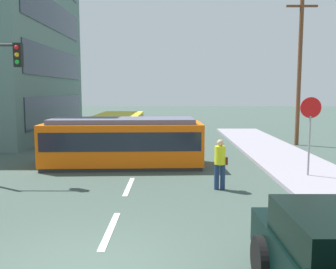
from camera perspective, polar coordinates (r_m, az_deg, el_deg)
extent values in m
plane|color=#3B4C45|center=(16.82, -4.46, -4.45)|extent=(120.00, 120.00, 0.00)
cube|color=gray|center=(13.92, 23.31, -7.07)|extent=(3.20, 36.00, 0.14)
cube|color=silver|center=(9.16, -8.83, -14.20)|extent=(0.16, 2.40, 0.01)
cube|color=silver|center=(12.94, -5.98, -7.88)|extent=(0.16, 2.40, 0.01)
cube|color=silver|center=(22.18, -3.27, -1.69)|extent=(0.16, 2.40, 0.01)
cube|color=silver|center=(28.11, -2.49, 0.11)|extent=(0.16, 2.40, 0.01)
cube|color=#2D3847|center=(27.59, -16.40, 3.71)|extent=(0.06, 12.21, 1.92)
cube|color=#2D3847|center=(27.62, -16.63, 10.35)|extent=(0.06, 12.21, 1.92)
cube|color=#2D3847|center=(28.02, -16.86, 16.89)|extent=(0.06, 12.21, 1.92)
cube|color=#F15E0B|center=(16.18, -6.88, -1.28)|extent=(6.83, 2.81, 1.73)
cube|color=#2D2D2D|center=(16.34, -6.84, -4.54)|extent=(6.69, 2.68, 0.15)
cube|color=#54556A|center=(16.07, -6.93, 2.13)|extent=(6.14, 2.41, 0.20)
cube|color=#1E232D|center=(16.15, -6.90, -0.55)|extent=(6.56, 2.84, 0.76)
cube|color=gold|center=(22.50, -7.33, 1.17)|extent=(2.55, 5.10, 1.58)
cube|color=black|center=(20.03, -8.22, 1.15)|extent=(2.25, 0.14, 0.95)
cube|color=black|center=(22.48, -7.34, 1.90)|extent=(2.59, 4.34, 0.63)
cylinder|color=black|center=(20.98, -7.85, -1.00)|extent=(2.56, 0.93, 0.90)
cylinder|color=black|center=(24.18, -6.83, 0.04)|extent=(2.56, 0.93, 0.90)
cylinder|color=navy|center=(12.51, 7.43, -6.43)|extent=(0.16, 0.16, 0.85)
cylinder|color=navy|center=(12.53, 8.34, -6.41)|extent=(0.16, 0.16, 0.85)
cylinder|color=yellow|center=(12.38, 7.94, -3.15)|extent=(0.36, 0.36, 0.60)
sphere|color=tan|center=(12.31, 7.97, -1.27)|extent=(0.22, 0.22, 0.22)
cube|color=#572413|center=(12.49, 8.90, -4.01)|extent=(0.13, 0.21, 0.24)
cylinder|color=black|center=(6.90, 14.35, -18.01)|extent=(0.29, 0.80, 0.80)
cylinder|color=gray|center=(14.67, 20.72, -1.62)|extent=(0.07, 0.07, 2.20)
cylinder|color=red|center=(14.54, 20.95, 3.85)|extent=(0.76, 0.04, 0.76)
cube|color=black|center=(14.55, -21.88, 11.18)|extent=(0.28, 0.24, 0.84)
sphere|color=red|center=(14.45, -22.12, 12.20)|extent=(0.16, 0.16, 0.16)
sphere|color=gold|center=(14.43, -22.08, 11.22)|extent=(0.16, 0.16, 0.16)
sphere|color=green|center=(14.41, -22.03, 10.23)|extent=(0.16, 0.16, 0.16)
cylinder|color=brown|center=(23.53, 19.40, 9.01)|extent=(0.24, 0.24, 8.68)
cube|color=brown|center=(23.99, 19.77, 17.96)|extent=(1.80, 0.12, 0.12)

